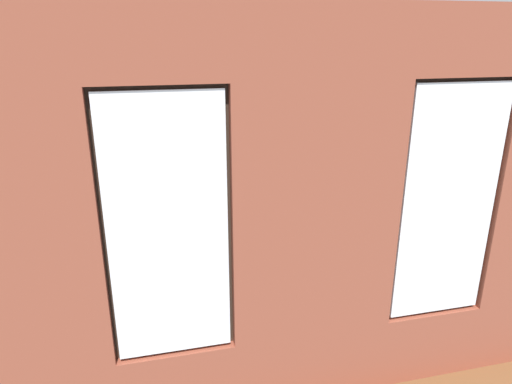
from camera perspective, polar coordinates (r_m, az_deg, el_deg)
The scene contains 18 objects.
ground_plane at distance 6.21m, azimuth -1.53°, elevation -8.48°, with size 7.28×5.83×0.10m, color brown.
brick_wall_with_windows at distance 3.35m, azimuth 7.51°, elevation -4.44°, with size 6.68×0.30×3.03m.
couch_by_window at distance 4.33m, azimuth -4.06°, elevation -16.07°, with size 1.76×0.87×0.80m.
couch_left at distance 7.06m, azimuth 19.86°, elevation -2.79°, with size 1.02×1.86×0.80m.
coffee_table at distance 5.86m, azimuth 1.23°, elevation -5.66°, with size 1.39×0.74×0.42m.
cup_ceramic at distance 5.64m, azimuth -2.60°, elevation -5.60°, with size 0.08×0.08×0.09m, color #33567F.
candle_jar at distance 6.04m, azimuth 4.45°, elevation -3.89°, with size 0.08×0.08×0.10m, color #B7333D.
table_plant_small at distance 5.72m, azimuth 2.54°, elevation -4.37°, with size 0.15×0.15×0.23m.
remote_black at distance 5.88m, azimuth -0.64°, elevation -4.90°, with size 0.05×0.17×0.02m, color black.
remote_gray at distance 5.84m, azimuth 1.23°, elevation -5.09°, with size 0.05×0.17×0.02m, color #59595B.
papasan_chair at distance 7.61m, azimuth -9.94°, elevation 0.43°, with size 1.01×1.01×0.66m.
potted_plant_beside_window_right at distance 3.99m, azimuth -19.96°, elevation -12.78°, with size 0.84×0.87×1.35m.
potted_plant_near_tv at distance 4.72m, azimuth -28.41°, elevation -10.28°, with size 0.69×0.69×1.11m.
potted_plant_mid_room_small at distance 6.94m, azimuth 5.61°, elevation -1.47°, with size 0.33×0.33×0.57m.
potted_plant_by_left_couch at distance 7.95m, azimuth 12.25°, elevation 0.85°, with size 0.45×0.45×0.59m.
potted_plant_foreground_right at distance 7.69m, azimuth -24.79°, elevation 1.90°, with size 0.77×0.77×1.21m.
potted_plant_corner_near_left at distance 8.58m, azimuth 14.15°, elevation 3.62°, with size 0.56×0.56×0.94m.
potted_plant_between_couches at distance 4.56m, azimuth 12.64°, elevation -9.58°, with size 1.13×1.05×1.29m.
Camera 1 is at (1.15, 5.39, 2.82)m, focal length 32.00 mm.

